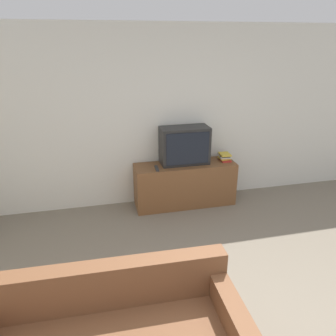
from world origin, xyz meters
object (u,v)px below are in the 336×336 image
object	(u,v)px
tv_stand	(185,184)
television	(185,145)
book_stack	(225,157)
remote_on_stand	(157,168)

from	to	relation	value
tv_stand	television	bearing A→B (deg)	90.71
book_stack	remote_on_stand	xyz separation A→B (m)	(-1.08, -0.12, -0.04)
remote_on_stand	television	bearing A→B (deg)	18.73
tv_stand	remote_on_stand	size ratio (longest dim) A/B	7.60
television	book_stack	bearing A→B (deg)	-2.91
tv_stand	book_stack	distance (m)	0.74
remote_on_stand	book_stack	bearing A→B (deg)	6.38
tv_stand	book_stack	bearing A→B (deg)	1.94
television	book_stack	size ratio (longest dim) A/B	3.01
tv_stand	television	world-z (taller)	television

